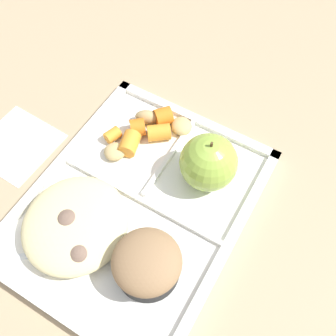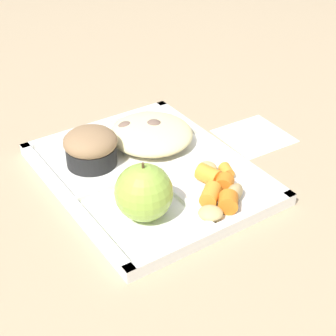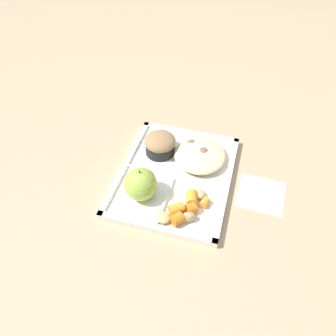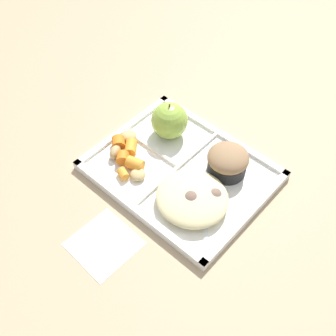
{
  "view_description": "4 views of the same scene",
  "coord_description": "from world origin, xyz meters",
  "px_view_note": "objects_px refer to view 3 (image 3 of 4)",
  "views": [
    {
      "loc": [
        0.17,
        0.15,
        0.49
      ],
      "look_at": [
        -0.06,
        0.02,
        0.04
      ],
      "focal_mm": 40.75,
      "sensor_mm": 36.0,
      "label": 1
    },
    {
      "loc": [
        -0.59,
        0.36,
        0.49
      ],
      "look_at": [
        -0.05,
        0.0,
        0.05
      ],
      "focal_mm": 57.48,
      "sensor_mm": 36.0,
      "label": 2
    },
    {
      "loc": [
        -0.56,
        -0.14,
        0.65
      ],
      "look_at": [
        -0.02,
        0.01,
        0.05
      ],
      "focal_mm": 35.62,
      "sensor_mm": 36.0,
      "label": 3
    },
    {
      "loc": [
        0.35,
        -0.42,
        0.69
      ],
      "look_at": [
        -0.01,
        -0.03,
        0.04
      ],
      "focal_mm": 44.59,
      "sensor_mm": 36.0,
      "label": 4
    }
  ],
  "objects_px": {
    "green_apple": "(141,184)",
    "bran_muffin": "(160,144)",
    "plastic_fork": "(200,152)",
    "lunch_tray": "(175,176)"
  },
  "relations": [
    {
      "from": "green_apple",
      "to": "bran_muffin",
      "type": "distance_m",
      "value": 0.16
    },
    {
      "from": "green_apple",
      "to": "plastic_fork",
      "type": "relative_size",
      "value": 0.7
    },
    {
      "from": "lunch_tray",
      "to": "green_apple",
      "type": "relative_size",
      "value": 4.02
    },
    {
      "from": "bran_muffin",
      "to": "plastic_fork",
      "type": "height_order",
      "value": "bran_muffin"
    },
    {
      "from": "lunch_tray",
      "to": "green_apple",
      "type": "height_order",
      "value": "green_apple"
    },
    {
      "from": "green_apple",
      "to": "bran_muffin",
      "type": "bearing_deg",
      "value": -0.0
    },
    {
      "from": "green_apple",
      "to": "plastic_fork",
      "type": "distance_m",
      "value": 0.22
    },
    {
      "from": "green_apple",
      "to": "plastic_fork",
      "type": "bearing_deg",
      "value": -29.17
    },
    {
      "from": "green_apple",
      "to": "plastic_fork",
      "type": "height_order",
      "value": "green_apple"
    },
    {
      "from": "green_apple",
      "to": "bran_muffin",
      "type": "height_order",
      "value": "green_apple"
    }
  ]
}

